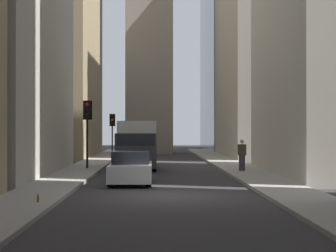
{
  "coord_description": "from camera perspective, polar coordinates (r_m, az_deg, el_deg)",
  "views": [
    {
      "loc": [
        -20.6,
        0.39,
        2.36
      ],
      "look_at": [
        13.21,
        -0.41,
        2.55
      ],
      "focal_mm": 62.04,
      "sensor_mm": 36.0,
      "label": 1
    }
  ],
  "objects": [
    {
      "name": "building_left_far",
      "position": [
        51.5,
        11.13,
        9.34
      ],
      "size": [
        16.25,
        10.5,
        21.99
      ],
      "color": "#A8A091",
      "rests_on": "ground_plane"
    },
    {
      "name": "sedan_silver",
      "position": [
        25.15,
        -3.66,
        -4.19
      ],
      "size": [
        4.3,
        1.78,
        1.42
      ],
      "color": "#B7BABF",
      "rests_on": "ground_plane"
    },
    {
      "name": "traffic_light_midblock",
      "position": [
        33.47,
        -7.95,
        0.75
      ],
      "size": [
        0.43,
        0.52,
        3.88
      ],
      "color": "black",
      "rests_on": "sidewalk_right"
    },
    {
      "name": "building_right_far",
      "position": [
        51.9,
        -12.83,
        8.87
      ],
      "size": [
        15.73,
        10.0,
        21.31
      ],
      "color": "#9E8966",
      "rests_on": "ground_plane"
    },
    {
      "name": "delivery_truck",
      "position": [
        34.43,
        -3.03,
        -1.83
      ],
      "size": [
        6.46,
        2.25,
        2.84
      ],
      "color": "silver",
      "rests_on": "ground_plane"
    },
    {
      "name": "sidewalk_left",
      "position": [
        21.29,
        12.01,
        -6.49
      ],
      "size": [
        90.0,
        2.2,
        0.14
      ],
      "primitive_type": "cube",
      "color": "gray",
      "rests_on": "ground_plane"
    },
    {
      "name": "discarded_bottle",
      "position": [
        18.15,
        -12.65,
        -6.99
      ],
      "size": [
        0.07,
        0.07,
        0.27
      ],
      "color": "brown",
      "rests_on": "sidewalk_right"
    },
    {
      "name": "sidewalk_right",
      "position": [
        21.13,
        -12.65,
        -6.54
      ],
      "size": [
        90.0,
        2.2,
        0.14
      ],
      "primitive_type": "cube",
      "color": "gray",
      "rests_on": "ground_plane"
    },
    {
      "name": "pedestrian",
      "position": [
        31.21,
        7.28,
        -2.72
      ],
      "size": [
        0.26,
        0.44,
        1.68
      ],
      "color": "#33333D",
      "rests_on": "sidewalk_left"
    },
    {
      "name": "traffic_light_far_junction",
      "position": [
        52.26,
        -5.5,
        0.14
      ],
      "size": [
        0.43,
        0.52,
        3.61
      ],
      "color": "black",
      "rests_on": "sidewalk_right"
    },
    {
      "name": "ground_plane",
      "position": [
        20.73,
        -0.27,
        -6.86
      ],
      "size": [
        135.0,
        135.0,
        0.0
      ],
      "primitive_type": "plane",
      "color": "#302D30"
    }
  ]
}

